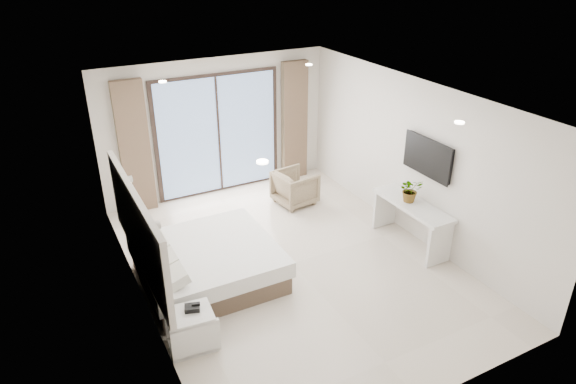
# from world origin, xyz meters

# --- Properties ---
(ground) EXTENTS (6.20, 6.20, 0.00)m
(ground) POSITION_xyz_m (0.00, 0.00, 0.00)
(ground) COLOR beige
(ground) RESTS_ON ground
(room_shell) EXTENTS (4.62, 6.22, 2.72)m
(room_shell) POSITION_xyz_m (-0.20, 0.76, 1.58)
(room_shell) COLOR silver
(room_shell) RESTS_ON ground
(bed) EXTENTS (1.97, 1.87, 0.69)m
(bed) POSITION_xyz_m (-1.33, 0.21, 0.29)
(bed) COLOR brown
(bed) RESTS_ON ground
(nightstand) EXTENTS (0.61, 0.52, 0.52)m
(nightstand) POSITION_xyz_m (-1.99, -1.04, 0.26)
(nightstand) COLOR silver
(nightstand) RESTS_ON ground
(phone) EXTENTS (0.22, 0.19, 0.06)m
(phone) POSITION_xyz_m (-1.93, -1.00, 0.55)
(phone) COLOR black
(phone) RESTS_ON nightstand
(console_desk) EXTENTS (0.48, 1.55, 0.77)m
(console_desk) POSITION_xyz_m (2.04, -0.40, 0.56)
(console_desk) COLOR silver
(console_desk) RESTS_ON ground
(plant) EXTENTS (0.49, 0.51, 0.32)m
(plant) POSITION_xyz_m (2.04, -0.30, 0.93)
(plant) COLOR #33662D
(plant) RESTS_ON console_desk
(armchair) EXTENTS (0.75, 0.79, 0.73)m
(armchair) POSITION_xyz_m (1.06, 1.83, 0.36)
(armchair) COLOR #998664
(armchair) RESTS_ON ground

